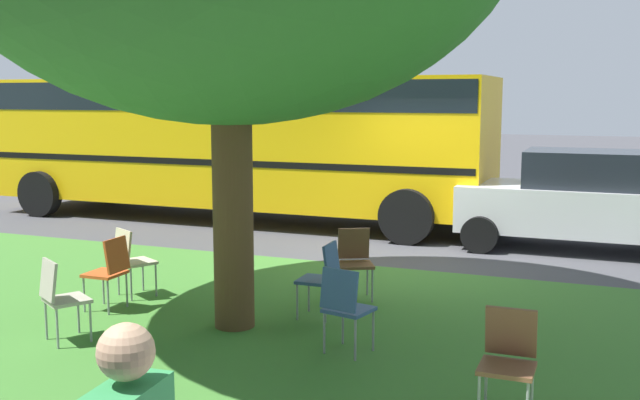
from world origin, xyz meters
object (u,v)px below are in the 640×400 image
chair_3 (60,294)px  school_bus (234,134)px  chair_1 (345,304)px  parked_car (577,200)px  chair_4 (508,356)px  chair_0 (355,258)px  chair_6 (110,268)px  chair_5 (131,257)px  chair_2 (323,274)px

chair_3 → school_bus: size_ratio=0.08×
chair_1 → parked_car: 6.43m
chair_4 → chair_1: bearing=-28.0°
chair_0 → chair_6: size_ratio=1.00×
chair_1 → chair_5: 3.37m
chair_3 → chair_5: 1.77m
chair_0 → chair_1: bearing=106.4°
chair_4 → chair_6: same height
chair_4 → school_bus: 10.18m
parked_car → chair_3: bearing=55.7°
chair_6 → school_bus: bearing=-74.6°
chair_5 → parked_car: parked_car is taller
chair_1 → chair_5: bearing=-16.9°
chair_5 → parked_car: size_ratio=0.24×
chair_2 → chair_3: 2.83m
chair_3 → chair_4: bearing=178.1°
chair_0 → chair_1: same height
chair_0 → school_bus: school_bus is taller
chair_2 → chair_6: 2.54m
chair_4 → school_bus: bearing=-49.6°
chair_4 → school_bus: size_ratio=0.08×
chair_1 → chair_3: same height
chair_1 → chair_6: size_ratio=1.00×
chair_0 → chair_5: (2.64, 1.01, 0.00)m
chair_6 → school_bus: size_ratio=0.08×
chair_0 → chair_1: (-0.58, 1.99, 0.00)m
chair_3 → school_bus: (2.03, -7.55, 1.24)m
chair_2 → chair_4: bearing=140.2°
chair_2 → chair_5: same height
chair_6 → parked_car: 7.60m
chair_5 → school_bus: bearing=-74.2°
chair_0 → parked_car: (-2.45, -4.15, 0.32)m
chair_4 → parked_car: (-0.18, -7.04, 0.32)m
parked_car → chair_0: bearing=59.5°
chair_3 → chair_5: size_ratio=1.00×
chair_3 → chair_6: (0.25, -1.14, 0.00)m
chair_3 → parked_car: size_ratio=0.24×
chair_0 → school_bus: size_ratio=0.08×
chair_1 → parked_car: (-1.86, -6.14, 0.32)m
chair_5 → parked_car: bearing=-134.6°
chair_4 → chair_6: 4.95m
chair_4 → parked_car: size_ratio=0.24×
parked_car → school_bus: 6.83m
chair_2 → parked_car: size_ratio=0.24×
chair_3 → chair_5: (0.38, -1.73, 0.00)m
parked_car → chair_4: bearing=88.5°
school_bus → chair_2: bearing=126.2°
chair_2 → chair_5: 2.58m
chair_2 → chair_5: (2.58, 0.06, 0.00)m
chair_6 → school_bus: 6.76m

